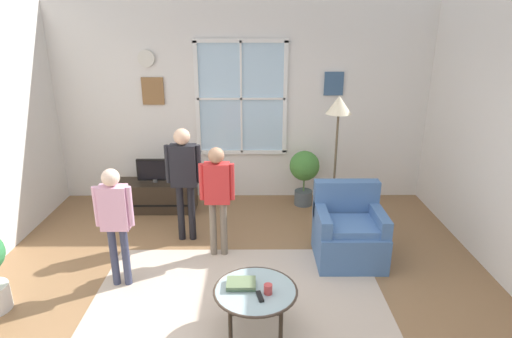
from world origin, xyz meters
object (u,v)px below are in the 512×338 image
object	(u,v)px
person_red_shirt	(217,189)
person_black_shirt	(184,172)
coffee_table	(255,292)
floor_lamp	(338,119)
person_pink_shirt	(115,215)
armchair	(349,233)
cup	(268,289)
remote_near_books	(260,296)
tv_stand	(157,196)
potted_plant_by_window	(304,171)
book_stack	(241,284)
television	(155,170)

from	to	relation	value
person_red_shirt	person_black_shirt	size ratio (longest dim) A/B	0.92
coffee_table	floor_lamp	bearing A→B (deg)	62.93
person_black_shirt	floor_lamp	xyz separation A→B (m)	(1.89, 0.30, 0.58)
person_pink_shirt	person_black_shirt	xyz separation A→B (m)	(0.54, 0.99, 0.10)
coffee_table	person_red_shirt	bearing A→B (deg)	107.76
armchair	cup	xyz separation A→B (m)	(-0.97, -1.30, 0.15)
person_black_shirt	remote_near_books	bearing A→B (deg)	-63.86
tv_stand	person_pink_shirt	world-z (taller)	person_pink_shirt
person_black_shirt	person_pink_shirt	bearing A→B (deg)	-118.59
coffee_table	potted_plant_by_window	xyz separation A→B (m)	(0.74, 2.80, 0.14)
potted_plant_by_window	cup	bearing A→B (deg)	-102.48
person_red_shirt	floor_lamp	size ratio (longest dim) A/B	0.75
cup	potted_plant_by_window	xyz separation A→B (m)	(0.63, 2.85, 0.07)
book_stack	potted_plant_by_window	distance (m)	2.88
television	armchair	world-z (taller)	armchair
tv_stand	person_black_shirt	size ratio (longest dim) A/B	0.79
television	remote_near_books	xyz separation A→B (m)	(1.48, -2.74, -0.18)
floor_lamp	cup	bearing A→B (deg)	-114.04
remote_near_books	floor_lamp	bearing A→B (deg)	64.96
book_stack	floor_lamp	bearing A→B (deg)	59.56
television	person_red_shirt	bearing A→B (deg)	-51.94
tv_stand	floor_lamp	bearing A→B (deg)	-13.90
person_red_shirt	coffee_table	bearing A→B (deg)	-72.24
television	person_black_shirt	xyz separation A→B (m)	(0.58, -0.91, 0.29)
cup	coffee_table	bearing A→B (deg)	153.43
tv_stand	armchair	world-z (taller)	armchair
person_red_shirt	potted_plant_by_window	size ratio (longest dim) A/B	1.57
remote_near_books	cup	bearing A→B (deg)	38.95
armchair	book_stack	bearing A→B (deg)	-135.28
book_stack	remote_near_books	distance (m)	0.23
armchair	person_black_shirt	bearing A→B (deg)	166.29
tv_stand	potted_plant_by_window	size ratio (longest dim) A/B	1.37
coffee_table	cup	size ratio (longest dim) A/B	8.54
cup	person_black_shirt	size ratio (longest dim) A/B	0.06
television	potted_plant_by_window	xyz separation A→B (m)	(2.18, 0.17, -0.08)
remote_near_books	floor_lamp	size ratio (longest dim) A/B	0.08
tv_stand	potted_plant_by_window	bearing A→B (deg)	4.37
coffee_table	book_stack	distance (m)	0.15
television	cup	bearing A→B (deg)	-60.01
person_black_shirt	book_stack	bearing A→B (deg)	-66.21
person_black_shirt	potted_plant_by_window	world-z (taller)	person_black_shirt
person_black_shirt	coffee_table	bearing A→B (deg)	-63.39
armchair	book_stack	world-z (taller)	armchair
tv_stand	coffee_table	size ratio (longest dim) A/B	1.55
tv_stand	armchair	distance (m)	2.88
television	book_stack	distance (m)	2.90
coffee_table	remote_near_books	bearing A→B (deg)	-71.62
tv_stand	person_pink_shirt	xyz separation A→B (m)	(0.04, -1.91, 0.59)
floor_lamp	book_stack	bearing A→B (deg)	-120.44
tv_stand	cup	world-z (taller)	cup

